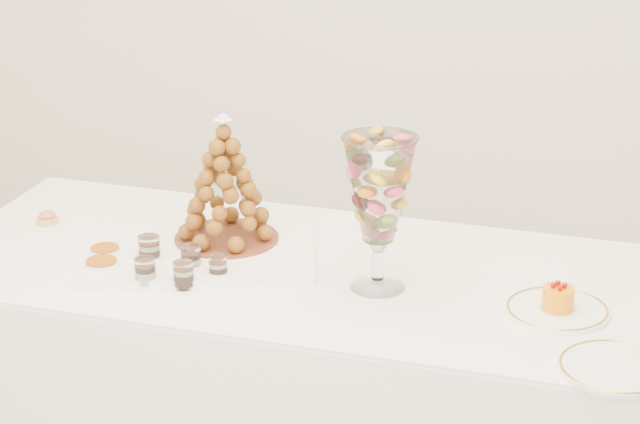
% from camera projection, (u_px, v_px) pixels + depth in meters
% --- Properties ---
extents(buffet_table, '(2.06, 0.83, 0.78)m').
position_uv_depth(buffet_table, '(333.00, 407.00, 3.27)').
color(buffet_table, white).
rests_on(buffet_table, ground).
extents(lace_tray, '(0.70, 0.61, 0.02)m').
position_uv_depth(lace_tray, '(201.00, 249.00, 3.23)').
color(lace_tray, white).
rests_on(lace_tray, buffet_table).
extents(macaron_vase, '(0.18, 0.18, 0.38)m').
position_uv_depth(macaron_vase, '(379.00, 191.00, 2.95)').
color(macaron_vase, white).
rests_on(macaron_vase, buffet_table).
extents(cake_plate, '(0.24, 0.24, 0.01)m').
position_uv_depth(cake_plate, '(557.00, 310.00, 2.90)').
color(cake_plate, white).
rests_on(cake_plate, buffet_table).
extents(spare_plate, '(0.25, 0.25, 0.01)m').
position_uv_depth(spare_plate, '(616.00, 368.00, 2.64)').
color(spare_plate, white).
rests_on(spare_plate, buffet_table).
extents(pink_tart, '(0.06, 0.06, 0.04)m').
position_uv_depth(pink_tart, '(47.00, 218.00, 3.42)').
color(pink_tart, tan).
rests_on(pink_tart, buffet_table).
extents(verrine_a, '(0.06, 0.06, 0.07)m').
position_uv_depth(verrine_a, '(149.00, 250.00, 3.16)').
color(verrine_a, white).
rests_on(verrine_a, buffet_table).
extents(verrine_b, '(0.06, 0.06, 0.07)m').
position_uv_depth(verrine_b, '(191.00, 259.00, 3.11)').
color(verrine_b, white).
rests_on(verrine_b, buffet_table).
extents(verrine_c, '(0.05, 0.05, 0.06)m').
position_uv_depth(verrine_c, '(218.00, 268.00, 3.07)').
color(verrine_c, white).
rests_on(verrine_c, buffet_table).
extents(verrine_d, '(0.06, 0.06, 0.07)m').
position_uv_depth(verrine_d, '(145.00, 272.00, 3.04)').
color(verrine_d, white).
rests_on(verrine_d, buffet_table).
extents(verrine_e, '(0.06, 0.06, 0.07)m').
position_uv_depth(verrine_e, '(184.00, 275.00, 3.02)').
color(verrine_e, white).
rests_on(verrine_e, buffet_table).
extents(ramekin_back, '(0.08, 0.08, 0.03)m').
position_uv_depth(ramekin_back, '(105.00, 253.00, 3.20)').
color(ramekin_back, white).
rests_on(ramekin_back, buffet_table).
extents(ramekin_front, '(0.09, 0.09, 0.03)m').
position_uv_depth(ramekin_front, '(102.00, 267.00, 3.12)').
color(ramekin_front, white).
rests_on(ramekin_front, buffet_table).
extents(croquembouche, '(0.27, 0.27, 0.34)m').
position_uv_depth(croquembouche, '(225.00, 179.00, 3.21)').
color(croquembouche, brown).
rests_on(croquembouche, lace_tray).
extents(mousse_cake, '(0.08, 0.08, 0.07)m').
position_uv_depth(mousse_cake, '(558.00, 298.00, 2.89)').
color(mousse_cake, orange).
rests_on(mousse_cake, cake_plate).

